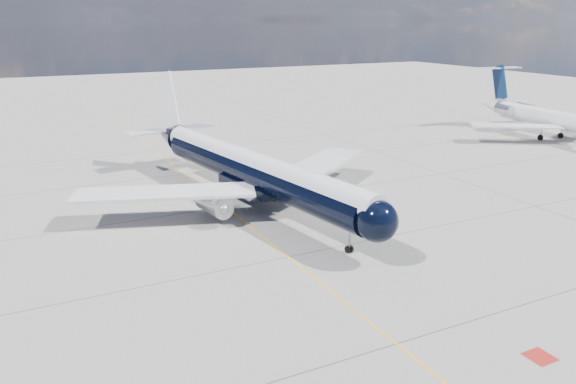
% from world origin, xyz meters
% --- Properties ---
extents(ground, '(320.00, 320.00, 0.00)m').
position_xyz_m(ground, '(0.00, 30.00, 0.00)').
color(ground, gray).
rests_on(ground, ground).
extents(taxiway_centerline, '(0.16, 160.00, 0.01)m').
position_xyz_m(taxiway_centerline, '(0.00, 25.00, 0.00)').
color(taxiway_centerline, '#FFB30D').
rests_on(taxiway_centerline, ground).
extents(red_marking, '(1.60, 1.60, 0.01)m').
position_xyz_m(red_marking, '(6.80, -10.00, 0.00)').
color(red_marking, maroon).
rests_on(red_marking, ground).
extents(main_airliner, '(36.52, 44.85, 12.99)m').
position_xyz_m(main_airliner, '(2.67, 24.66, 4.03)').
color(main_airliner, black).
rests_on(main_airliner, ground).
extents(regional_jet, '(29.49, 34.00, 11.51)m').
position_xyz_m(regional_jet, '(61.75, 34.96, 3.63)').
color(regional_jet, silver).
rests_on(regional_jet, ground).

